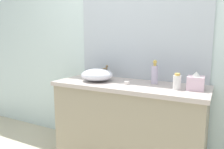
% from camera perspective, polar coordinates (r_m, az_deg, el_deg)
% --- Properties ---
extents(bathroom_wall_rear, '(6.00, 0.06, 2.60)m').
position_cam_1_polar(bathroom_wall_rear, '(2.39, 6.32, 9.82)').
color(bathroom_wall_rear, silver).
rests_on(bathroom_wall_rear, ground).
extents(vanity_counter, '(1.50, 0.57, 0.85)m').
position_cam_1_polar(vanity_counter, '(2.23, 4.31, -13.07)').
color(vanity_counter, gray).
rests_on(vanity_counter, ground).
extents(wall_mirror_panel, '(1.43, 0.01, 1.11)m').
position_cam_1_polar(wall_mirror_panel, '(2.34, 7.44, 12.30)').
color(wall_mirror_panel, '#B2BCC6').
rests_on(wall_mirror_panel, vanity_counter).
extents(sink_basin, '(0.33, 0.33, 0.13)m').
position_cam_1_polar(sink_basin, '(2.24, -3.96, -0.10)').
color(sink_basin, silver).
rests_on(sink_basin, vanity_counter).
extents(faucet, '(0.03, 0.14, 0.15)m').
position_cam_1_polar(faucet, '(2.39, -1.77, 1.04)').
color(faucet, brown).
rests_on(faucet, vanity_counter).
extents(soap_dispenser, '(0.07, 0.07, 0.23)m').
position_cam_1_polar(soap_dispenser, '(2.12, 11.29, 0.22)').
color(soap_dispenser, '#BDB2CE').
rests_on(soap_dispenser, vanity_counter).
extents(lotion_bottle, '(0.07, 0.07, 0.14)m').
position_cam_1_polar(lotion_bottle, '(1.93, 16.93, -1.91)').
color(lotion_bottle, white).
rests_on(lotion_bottle, vanity_counter).
extents(tissue_box, '(0.14, 0.14, 0.16)m').
position_cam_1_polar(tissue_box, '(1.97, 21.42, -1.91)').
color(tissue_box, silver).
rests_on(tissue_box, vanity_counter).
extents(candle_jar, '(0.05, 0.05, 0.03)m').
position_cam_1_polar(candle_jar, '(2.06, 3.95, -2.24)').
color(candle_jar, silver).
rests_on(candle_jar, vanity_counter).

